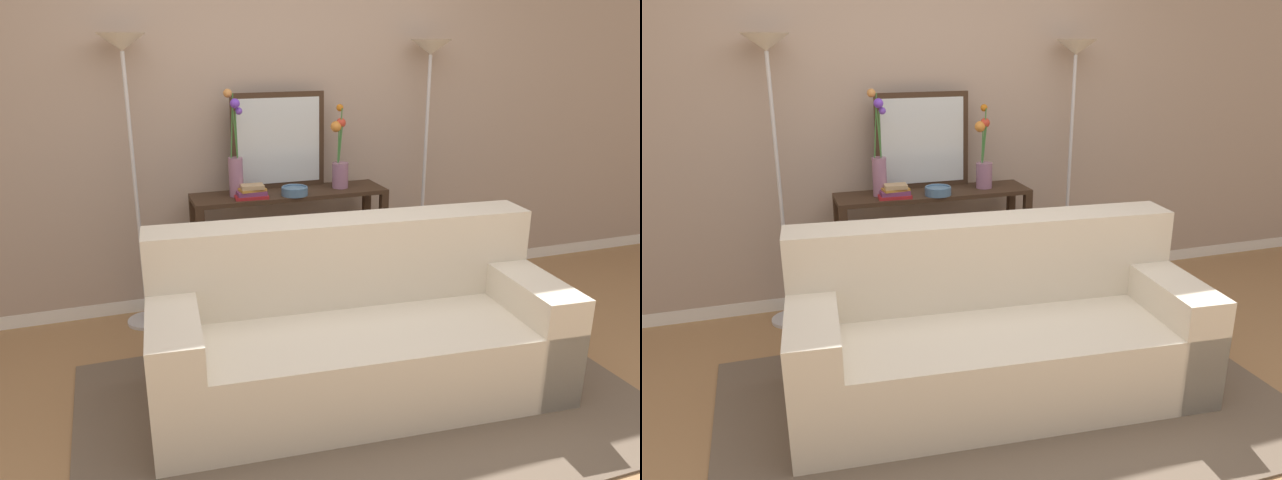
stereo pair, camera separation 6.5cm
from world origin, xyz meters
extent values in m
cube|color=#9E754C|center=(0.00, 0.00, -0.01)|extent=(16.00, 16.00, 0.02)
cube|color=white|center=(0.00, 1.91, 0.04)|extent=(12.00, 0.15, 0.09)
cube|color=tan|center=(0.00, 1.91, 1.53)|extent=(12.00, 0.14, 2.88)
cube|color=brown|center=(0.06, 0.30, 0.01)|extent=(2.82, 1.74, 0.01)
cube|color=beige|center=(0.06, 0.40, 0.21)|extent=(2.13, 1.01, 0.42)
cube|color=beige|center=(0.09, 0.69, 0.65)|extent=(2.08, 0.43, 0.46)
cube|color=beige|center=(-0.85, 0.47, 0.30)|extent=(0.31, 0.86, 0.60)
cube|color=beige|center=(0.98, 0.33, 0.30)|extent=(0.31, 0.86, 0.60)
cube|color=#382619|center=(0.05, 1.56, 0.81)|extent=(1.28, 0.34, 0.03)
cube|color=#382619|center=(0.05, 1.56, 0.15)|extent=(1.17, 0.29, 0.01)
cube|color=#382619|center=(-0.56, 1.42, 0.40)|extent=(0.05, 0.05, 0.80)
cube|color=#382619|center=(0.66, 1.42, 0.40)|extent=(0.05, 0.05, 0.80)
cube|color=#382619|center=(-0.56, 1.71, 0.40)|extent=(0.05, 0.05, 0.80)
cube|color=#382619|center=(0.66, 1.71, 0.40)|extent=(0.05, 0.05, 0.80)
cylinder|color=silver|center=(-0.91, 1.65, 0.01)|extent=(0.26, 0.26, 0.02)
cylinder|color=silver|center=(-0.91, 1.65, 0.87)|extent=(0.02, 0.02, 1.69)
cone|color=silver|center=(-0.91, 1.65, 1.76)|extent=(0.28, 0.28, 0.10)
cylinder|color=silver|center=(1.08, 1.65, 0.01)|extent=(0.26, 0.26, 0.02)
cylinder|color=silver|center=(1.08, 1.65, 0.85)|extent=(0.02, 0.02, 1.65)
cone|color=silver|center=(1.08, 1.65, 1.72)|extent=(0.28, 0.28, 0.10)
cube|color=#382619|center=(0.02, 1.70, 1.14)|extent=(0.63, 0.02, 0.63)
cube|color=silver|center=(0.02, 1.69, 1.14)|extent=(0.56, 0.01, 0.56)
cylinder|color=gray|center=(-0.30, 1.56, 0.95)|extent=(0.09, 0.09, 0.25)
cylinder|color=#3D7538|center=(-0.29, 1.56, 1.22)|extent=(0.02, 0.03, 0.29)
sphere|color=#6F44C9|center=(-0.27, 1.55, 1.36)|extent=(0.04, 0.04, 0.04)
cylinder|color=#3D7538|center=(-0.30, 1.55, 1.24)|extent=(0.03, 0.01, 0.34)
sphere|color=#6739CA|center=(-0.30, 1.53, 1.41)|extent=(0.06, 0.06, 0.06)
cylinder|color=#3D7538|center=(-0.31, 1.57, 1.27)|extent=(0.04, 0.05, 0.39)
sphere|color=#C98342|center=(-0.33, 1.59, 1.46)|extent=(0.05, 0.05, 0.05)
cylinder|color=gray|center=(0.40, 1.56, 0.91)|extent=(0.11, 0.11, 0.17)
cylinder|color=#3D7538|center=(0.41, 1.58, 1.12)|extent=(0.03, 0.02, 0.26)
sphere|color=#C33A27|center=(0.42, 1.60, 1.25)|extent=(0.06, 0.06, 0.06)
cylinder|color=#3D7538|center=(0.41, 1.58, 1.17)|extent=(0.03, 0.01, 0.36)
sphere|color=#C16816|center=(0.41, 1.60, 1.35)|extent=(0.05, 0.05, 0.05)
cylinder|color=#3D7538|center=(0.39, 1.58, 1.11)|extent=(0.02, 0.02, 0.24)
sphere|color=orange|center=(0.38, 1.59, 1.23)|extent=(0.07, 0.07, 0.07)
cylinder|color=#4C7093|center=(0.05, 1.47, 0.85)|extent=(0.17, 0.17, 0.05)
torus|color=#4C7093|center=(0.05, 1.47, 0.88)|extent=(0.17, 0.17, 0.01)
cube|color=maroon|center=(-0.23, 1.48, 0.84)|extent=(0.22, 0.15, 0.02)
cube|color=#6B3360|center=(-0.22, 1.48, 0.86)|extent=(0.18, 0.12, 0.03)
cube|color=#B77F33|center=(-0.22, 1.48, 0.88)|extent=(0.17, 0.12, 0.02)
cube|color=tan|center=(-0.22, 1.48, 0.90)|extent=(0.15, 0.11, 0.02)
cube|color=#236033|center=(-0.45, 1.56, 0.06)|extent=(0.04, 0.15, 0.12)
cube|color=silver|center=(-0.41, 1.56, 0.05)|extent=(0.04, 0.15, 0.10)
cube|color=maroon|center=(-0.36, 1.56, 0.05)|extent=(0.05, 0.15, 0.11)
cube|color=#1E7075|center=(-0.31, 1.56, 0.05)|extent=(0.05, 0.18, 0.10)
cube|color=tan|center=(-0.26, 1.56, 0.05)|extent=(0.05, 0.14, 0.10)
cube|color=#2D2D33|center=(-0.21, 1.56, 0.06)|extent=(0.03, 0.16, 0.12)
cube|color=navy|center=(-0.17, 1.56, 0.05)|extent=(0.03, 0.15, 0.10)
camera|label=1|loc=(-1.05, -2.18, 1.79)|focal=34.35mm
camera|label=2|loc=(-0.99, -2.20, 1.79)|focal=34.35mm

